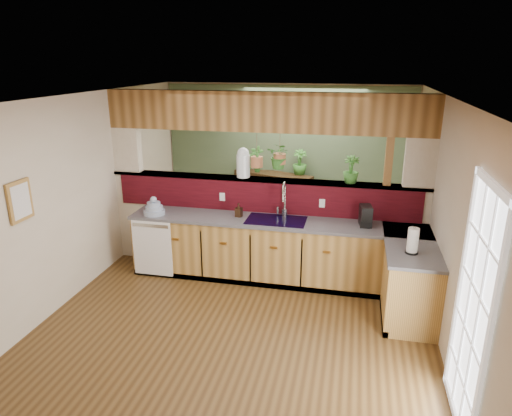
% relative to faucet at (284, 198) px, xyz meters
% --- Properties ---
extents(ground, '(4.60, 7.00, 0.01)m').
position_rel_faucet_xyz_m(ground, '(-0.33, -1.13, -1.18)').
color(ground, '#4F3618').
rests_on(ground, ground).
extents(ceiling, '(4.60, 7.00, 0.01)m').
position_rel_faucet_xyz_m(ceiling, '(-0.33, -1.13, 1.42)').
color(ceiling, brown).
rests_on(ceiling, ground).
extents(wall_back, '(4.60, 0.02, 2.60)m').
position_rel_faucet_xyz_m(wall_back, '(-0.33, 2.37, 0.12)').
color(wall_back, beige).
rests_on(wall_back, ground).
extents(wall_left, '(0.02, 7.00, 2.60)m').
position_rel_faucet_xyz_m(wall_left, '(-2.63, -1.13, 0.12)').
color(wall_left, beige).
rests_on(wall_left, ground).
extents(wall_right, '(0.02, 7.00, 2.60)m').
position_rel_faucet_xyz_m(wall_right, '(1.97, -1.13, 0.12)').
color(wall_right, beige).
rests_on(wall_right, ground).
extents(pass_through_partition, '(4.60, 0.21, 2.60)m').
position_rel_faucet_xyz_m(pass_through_partition, '(-0.30, 0.22, 0.01)').
color(pass_through_partition, beige).
rests_on(pass_through_partition, ground).
extents(pass_through_ledge, '(4.60, 0.21, 0.04)m').
position_rel_faucet_xyz_m(pass_through_ledge, '(-0.33, 0.22, 0.19)').
color(pass_through_ledge, brown).
rests_on(pass_through_ledge, ground).
extents(header_beam, '(4.60, 0.15, 0.55)m').
position_rel_faucet_xyz_m(header_beam, '(-0.33, 0.22, 1.14)').
color(header_beam, brown).
rests_on(header_beam, ground).
extents(sage_backwall, '(4.55, 0.02, 2.55)m').
position_rel_faucet_xyz_m(sage_backwall, '(-0.33, 2.35, 0.12)').
color(sage_backwall, '#485E40').
rests_on(sage_backwall, ground).
extents(countertop, '(4.14, 1.52, 0.90)m').
position_rel_faucet_xyz_m(countertop, '(0.51, -0.26, -0.73)').
color(countertop, olive).
rests_on(countertop, ground).
extents(dishwasher, '(0.58, 0.03, 0.82)m').
position_rel_faucet_xyz_m(dishwasher, '(-1.81, -0.46, -0.72)').
color(dishwasher, white).
rests_on(dishwasher, ground).
extents(navy_sink, '(0.82, 0.50, 0.18)m').
position_rel_faucet_xyz_m(navy_sink, '(-0.08, -0.15, -0.36)').
color(navy_sink, black).
rests_on(navy_sink, countertop).
extents(french_door, '(0.06, 1.02, 2.16)m').
position_rel_faucet_xyz_m(french_door, '(1.94, -2.43, -0.13)').
color(french_door, white).
rests_on(french_door, ground).
extents(framed_print, '(0.04, 0.35, 0.45)m').
position_rel_faucet_xyz_m(framed_print, '(-2.60, -1.93, 0.37)').
color(framed_print, olive).
rests_on(framed_print, wall_left).
extents(faucet, '(0.23, 0.23, 0.52)m').
position_rel_faucet_xyz_m(faucet, '(0.00, 0.00, 0.00)').
color(faucet, '#B7B7B2').
rests_on(faucet, countertop).
extents(dish_stack, '(0.30, 0.30, 0.27)m').
position_rel_faucet_xyz_m(dish_stack, '(-1.83, -0.28, -0.20)').
color(dish_stack, '#909FBA').
rests_on(dish_stack, countertop).
extents(soap_dispenser, '(0.10, 0.10, 0.19)m').
position_rel_faucet_xyz_m(soap_dispenser, '(-0.62, -0.12, -0.18)').
color(soap_dispenser, '#352113').
rests_on(soap_dispenser, countertop).
extents(coffee_maker, '(0.15, 0.25, 0.27)m').
position_rel_faucet_xyz_m(coffee_maker, '(1.11, -0.11, -0.15)').
color(coffee_maker, black).
rests_on(coffee_maker, countertop).
extents(paper_towel, '(0.15, 0.15, 0.32)m').
position_rel_faucet_xyz_m(paper_towel, '(1.63, -0.92, -0.13)').
color(paper_towel, black).
rests_on(paper_towel, countertop).
extents(glass_jar, '(0.19, 0.19, 0.43)m').
position_rel_faucet_xyz_m(glass_jar, '(-0.64, 0.22, 0.43)').
color(glass_jar, silver).
rests_on(glass_jar, pass_through_ledge).
extents(ledge_plant_right, '(0.24, 0.24, 0.38)m').
position_rel_faucet_xyz_m(ledge_plant_right, '(0.89, 0.22, 0.40)').
color(ledge_plant_right, '#2F6723').
rests_on(ledge_plant_right, pass_through_ledge).
extents(hanging_plant_a, '(0.22, 0.17, 0.50)m').
position_rel_faucet_xyz_m(hanging_plant_a, '(-0.44, 0.22, 0.60)').
color(hanging_plant_a, brown).
rests_on(hanging_plant_a, header_beam).
extents(hanging_plant_b, '(0.41, 0.38, 0.48)m').
position_rel_faucet_xyz_m(hanging_plant_b, '(-0.11, 0.22, 0.70)').
color(hanging_plant_b, brown).
rests_on(hanging_plant_b, header_beam).
extents(shelving_console, '(1.54, 0.91, 1.00)m').
position_rel_faucet_xyz_m(shelving_console, '(-0.54, 2.12, -0.68)').
color(shelving_console, black).
rests_on(shelving_console, ground).
extents(shelf_plant_a, '(0.21, 0.14, 0.38)m').
position_rel_faucet_xyz_m(shelf_plant_a, '(-1.03, 2.12, 0.01)').
color(shelf_plant_a, '#2F6723').
rests_on(shelf_plant_a, shelving_console).
extents(shelf_plant_b, '(0.31, 0.31, 0.46)m').
position_rel_faucet_xyz_m(shelf_plant_b, '(-0.05, 2.12, 0.05)').
color(shelf_plant_b, '#2F6723').
rests_on(shelf_plant_b, shelving_console).
extents(floor_plant, '(0.80, 0.72, 0.80)m').
position_rel_faucet_xyz_m(floor_plant, '(0.46, 1.59, -0.78)').
color(floor_plant, '#2F6723').
rests_on(floor_plant, ground).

